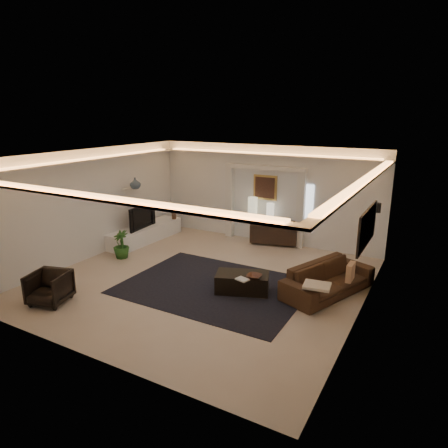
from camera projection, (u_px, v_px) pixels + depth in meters
The scene contains 33 objects.
floor at pixel (204, 280), 9.39m from camera, with size 7.00×7.00×0.00m, color #C5B19B.
ceiling at pixel (202, 156), 8.61m from camera, with size 7.00×7.00×0.00m, color white.
wall_back at pixel (265, 194), 11.95m from camera, with size 7.00×7.00×0.00m, color white.
wall_front at pixel (81, 273), 6.06m from camera, with size 7.00×7.00×0.00m, color white.
wall_left at pixel (92, 204), 10.64m from camera, with size 7.00×7.00×0.00m, color white.
wall_right at pixel (365, 245), 7.36m from camera, with size 7.00×7.00×0.00m, color white.
cove_soffit at pixel (203, 169), 8.69m from camera, with size 7.00×7.00×0.04m, color silver.
daylight_slit at pixel (309, 202), 11.33m from camera, with size 0.25×0.03×1.00m, color white.
area_rug at pixel (215, 286), 9.03m from camera, with size 4.00×3.00×0.01m, color black.
pilaster_left at pixel (230, 202), 12.50m from camera, with size 0.22×0.20×2.20m, color silver.
pilaster_right at pixel (301, 210), 11.42m from camera, with size 0.22×0.20×2.20m, color silver.
alcove_header at pixel (265, 168), 11.65m from camera, with size 2.52×0.20×0.12m, color silver.
painting_frame at pixel (265, 188), 11.87m from camera, with size 0.74×0.04×0.74m, color tan.
painting_canvas at pixel (265, 188), 11.85m from camera, with size 0.62×0.02×0.62m, color #4C2D1E.
art_panel_frame at pixel (367, 227), 7.56m from camera, with size 0.04×1.64×0.74m, color black.
art_panel_gold at pixel (366, 227), 7.57m from camera, with size 0.02×1.50×0.62m, color tan.
wall_sconce at pixel (378, 208), 9.21m from camera, with size 0.12×0.12×0.22m, color black.
wall_niche at pixel (129, 188), 11.74m from camera, with size 0.10×0.55×0.04m, color silver.
console at pixel (274, 232), 11.83m from camera, with size 1.37×0.43×0.68m, color black.
lamp_left at pixel (253, 207), 11.92m from camera, with size 0.28×0.28×0.63m, color beige.
lamp_right at pixel (270, 208), 11.70m from camera, with size 0.23×0.23×0.50m, color white.
media_ledge at pixel (145, 234), 12.22m from camera, with size 0.67×2.69×0.50m, color white.
tv at pixel (139, 217), 11.87m from camera, with size 0.16×1.20×0.69m, color black.
figurine at pixel (174, 214), 12.91m from camera, with size 0.14×0.14×0.39m, color #4B3426.
ginger_jar at pixel (135, 183), 11.52m from camera, with size 0.31×0.31×0.33m, color #3E4C63.
plant at pixel (121, 245), 10.74m from camera, with size 0.42×0.42×0.76m, color #26551C.
sofa at pixel (328, 279), 8.64m from camera, with size 0.88×2.25×0.66m, color #432C1C.
throw_blanket at pixel (317, 286), 7.77m from camera, with size 0.51×0.42×0.06m, color beige.
throw_pillow at pixel (350, 272), 8.44m from camera, with size 0.11×0.38×0.38m, color tan.
coffee_table at pixel (242, 283), 8.75m from camera, with size 1.14×0.62×0.42m, color black.
bowl at pixel (254, 277), 8.44m from camera, with size 0.32×0.32×0.08m, color #3F251A.
magazine at pixel (242, 280), 8.36m from camera, with size 0.26×0.19×0.03m, color silver.
armchair at pixel (49, 288), 8.18m from camera, with size 0.72×0.74×0.68m, color black.
Camera 1 is at (4.64, -7.37, 3.79)m, focal length 32.10 mm.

